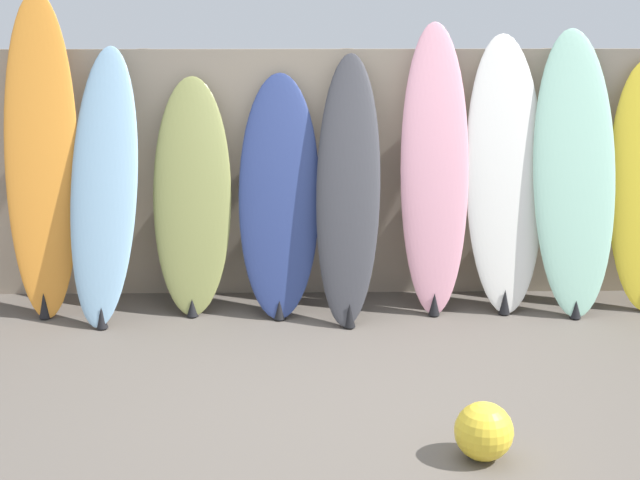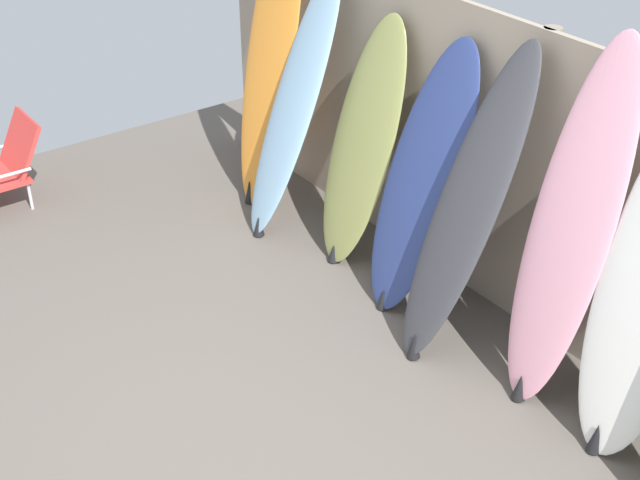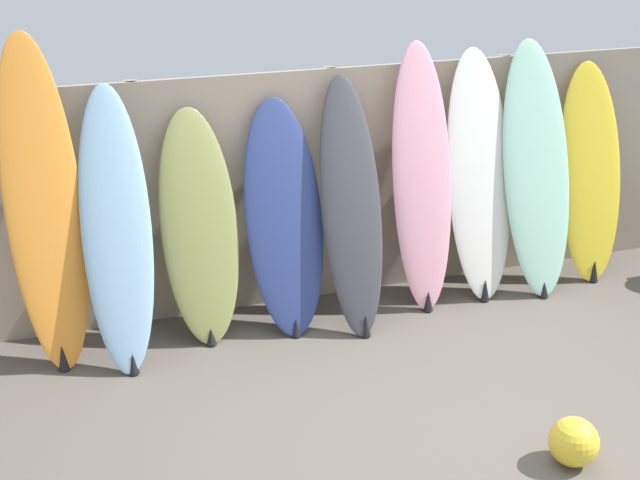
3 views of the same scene
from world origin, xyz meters
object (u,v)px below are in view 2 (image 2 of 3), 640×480
Objects in this scene: surfboard_olive_2 at (362,145)px; beach_chair at (5,163)px; surfboard_charcoal_4 at (467,209)px; surfboard_orange_0 at (270,59)px; surfboard_navy_3 at (422,181)px; surfboard_skyblue_1 at (294,106)px; surfboard_pink_5 at (569,233)px.

surfboard_olive_2 is 2.73m from beach_chair.
surfboard_olive_2 is 2.56× the size of beach_chair.
surfboard_charcoal_4 is at bearing 46.06° from beach_chair.
surfboard_orange_0 is 1.33× the size of surfboard_navy_3.
surfboard_skyblue_1 is 2.24m from beach_chair.
surfboard_pink_5 is (1.68, -0.03, 0.18)m from surfboard_olive_2.
surfboard_orange_0 is 1.35× the size of surfboard_olive_2.
surfboard_pink_5 is at bearing 10.22° from surfboard_charcoal_4.
surfboard_navy_3 is (1.18, 0.10, -0.09)m from surfboard_skyblue_1.
surfboard_olive_2 is at bearing 58.91° from beach_chair.
surfboard_olive_2 is (0.58, 0.13, -0.10)m from surfboard_skyblue_1.
surfboard_skyblue_1 reaches higher than beach_chair.
beach_chair is at bearing -156.40° from surfboard_pink_5.
surfboard_orange_0 is 2.11m from beach_chair.
surfboard_pink_5 reaches higher than surfboard_olive_2.
surfboard_olive_2 is 0.61m from surfboard_navy_3.
surfboard_skyblue_1 is 0.60m from surfboard_olive_2.
surfboard_navy_3 reaches higher than surfboard_olive_2.
surfboard_olive_2 is 0.99× the size of surfboard_navy_3.
surfboard_charcoal_4 is 0.90× the size of surfboard_pink_5.
surfboard_olive_2 is at bearing 172.75° from surfboard_charcoal_4.
surfboard_orange_0 is 1.05m from surfboard_olive_2.
surfboard_skyblue_1 is 1.66m from surfboard_charcoal_4.
surfboard_skyblue_1 reaches higher than surfboard_charcoal_4.
surfboard_navy_3 is 0.83× the size of surfboard_pink_5.
surfboard_navy_3 is 1.09m from surfboard_pink_5.
beach_chair is (-3.17, -1.54, -0.56)m from surfboard_charcoal_4.
surfboard_charcoal_4 reaches higher than surfboard_navy_3.
surfboard_pink_5 is at bearing -0.01° from surfboard_orange_0.
surfboard_navy_3 is at bearing -3.39° from surfboard_olive_2.
surfboard_skyblue_1 is at bearing -13.45° from surfboard_orange_0.
surfboard_skyblue_1 is at bearing 179.86° from surfboard_charcoal_4.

